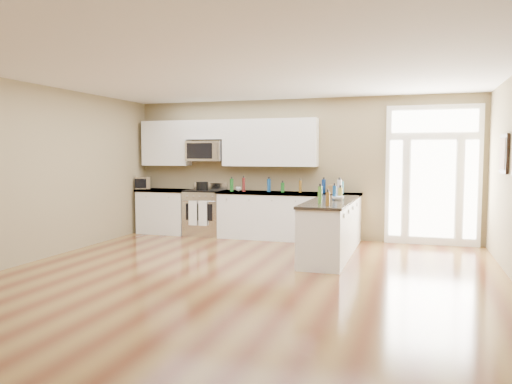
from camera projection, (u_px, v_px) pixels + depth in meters
ground at (229, 287)px, 6.37m from camera, size 8.00×8.00×0.00m
room_shell at (229, 153)px, 6.24m from camera, size 8.00×8.00×8.00m
back_cabinet_left at (165, 213)px, 10.71m from camera, size 1.10×0.66×0.94m
back_cabinet_right at (288, 218)px, 9.89m from camera, size 2.85×0.66×0.94m
peninsula_cabinet at (330, 231)px, 8.18m from camera, size 0.69×2.32×0.94m
upper_cabinet_left at (167, 143)px, 10.73m from camera, size 1.04×0.33×0.95m
upper_cabinet_right at (270, 143)px, 10.04m from camera, size 1.94×0.33×0.95m
upper_cabinet_short at (206, 130)px, 10.43m from camera, size 0.82×0.33×0.40m
microwave at (206, 151)px, 10.43m from camera, size 0.78×0.41×0.42m
entry_door at (433, 175)px, 9.26m from camera, size 1.70×0.10×2.60m
wall_art_near at (504, 154)px, 7.28m from camera, size 0.05×0.58×0.58m
kitchen_range at (205, 212)px, 10.42m from camera, size 0.77×0.69×1.08m
stockpot at (202, 186)px, 10.29m from camera, size 0.27×0.27×0.19m
toaster_oven at (144, 183)px, 10.73m from camera, size 0.38×0.34×0.27m
cardboard_box at (333, 189)px, 9.50m from camera, size 0.22×0.17×0.16m
bowl_left at (146, 188)px, 10.84m from camera, size 0.26×0.26×0.05m
bowl_peninsula at (338, 198)px, 8.20m from camera, size 0.25×0.25×0.06m
cup_counter at (238, 189)px, 10.20m from camera, size 0.14×0.14×0.09m
counter_bottles at (305, 188)px, 9.21m from camera, size 2.40×2.42×0.30m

